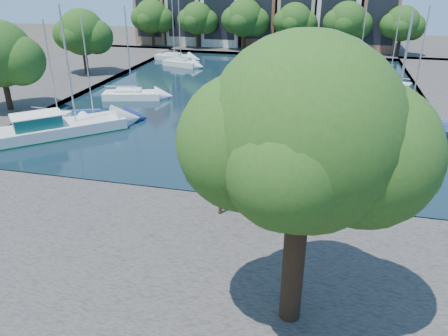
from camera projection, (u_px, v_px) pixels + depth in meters
The scene contains 30 objects.
ground at pixel (180, 197), 26.53m from camera, with size 160.00×160.00×0.00m, color #38332B.
water_basin at pixel (251, 95), 47.75m from camera, with size 38.00×50.00×0.08m, color black.
near_quay at pixel (131, 262), 20.24m from camera, with size 50.00×14.00×0.50m, color #4E4844.
far_quay at pixel (284, 47), 75.97m from camera, with size 60.00×16.00×0.50m, color #4E4844.
left_quay at pixel (48, 81), 52.98m from camera, with size 14.00×52.00×0.50m, color #4E4844.
plane_tree at pixel (307, 141), 13.76m from camera, with size 8.32×6.40×10.62m.
townhouse_west_end at pixel (157, 2), 77.90m from camera, with size 5.44×9.18×14.93m.
townhouse_west_inner at pixel (225, 3), 75.25m from camera, with size 6.43×9.18×15.15m.
townhouse_east_inner at pixel (298, 2), 72.43m from camera, with size 5.94×9.18×15.79m.
townhouse_east_mid at pixel (339, 0), 70.89m from camera, with size 6.43×9.18×16.65m.
townhouse_east_end at pixel (380, 7), 69.92m from camera, with size 5.44×9.18×14.43m.
far_tree_far_west at pixel (152, 18), 73.71m from camera, with size 7.28×5.60×7.68m.
far_tree_west at pixel (198, 19), 72.05m from camera, with size 6.76×5.20×7.36m.
far_tree_mid_west at pixel (245, 19), 70.26m from camera, with size 7.80×6.00×8.00m.
far_tree_mid_east at pixel (295, 22), 68.62m from camera, with size 7.02×5.40×7.52m.
far_tree_east at pixel (348, 22), 66.87m from camera, with size 7.54×5.80×7.84m.
far_tree_far_east at pixel (402, 25), 65.24m from camera, with size 6.76×5.20×7.36m.
side_tree_left_near at pixel (0, 56), 39.31m from camera, with size 7.80×6.00×8.20m.
side_tree_left_far at pixel (83, 34), 53.73m from camera, with size 7.28×5.60×7.88m.
giraffe_statue at pixel (233, 166), 22.82m from camera, with size 3.93×0.95×5.61m.
motorsailer at pixel (57, 126), 35.87m from camera, with size 9.42×9.15×10.18m.
sailboat_left_a at pixel (59, 117), 38.90m from camera, with size 6.12×2.55×8.87m.
sailboat_left_b at pixel (94, 117), 39.00m from camera, with size 7.00×4.62×8.96m.
sailboat_left_c at pixel (132, 93), 46.19m from camera, with size 6.33×3.55×9.32m.
sailboat_left_d at pixel (181, 62), 61.73m from camera, with size 5.43×3.09×10.46m.
sailboat_left_e at pixel (174, 56), 66.23m from camera, with size 6.05×2.68×10.18m.
sailboat_right_a at pixel (385, 179), 27.22m from camera, with size 6.30×3.99×10.55m.
sailboat_right_b at pixel (408, 126), 36.77m from camera, with size 7.29×2.67×10.04m.
sailboat_right_c at pixel (389, 83), 50.76m from camera, with size 5.08×3.19×9.82m.
sailboat_right_d at pixel (360, 61), 62.41m from camera, with size 5.54×2.35×7.98m.
Camera 1 is at (8.08, -22.14, 12.61)m, focal length 35.00 mm.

